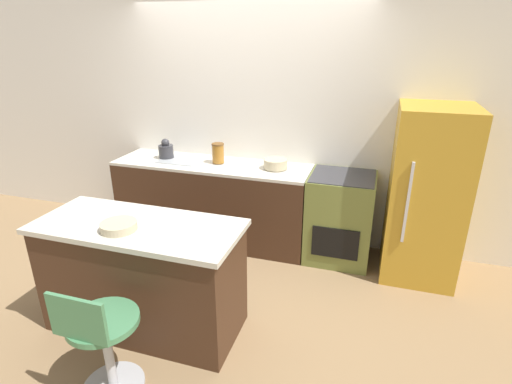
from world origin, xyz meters
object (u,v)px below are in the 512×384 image
at_px(oven_range, 340,217).
at_px(refrigerator, 426,195).
at_px(mixing_bowl, 275,164).
at_px(stool_chair, 103,341).
at_px(kettle, 166,150).

height_order(oven_range, refrigerator, refrigerator).
height_order(refrigerator, mixing_bowl, refrigerator).
xyz_separation_m(refrigerator, stool_chair, (-1.97, -2.12, -0.40)).
bearing_deg(kettle, mixing_bowl, 0.00).
distance_m(oven_range, stool_chair, 2.49).
bearing_deg(kettle, oven_range, -0.89).
bearing_deg(oven_range, stool_chair, -119.12).
xyz_separation_m(refrigerator, kettle, (-2.71, 0.08, 0.18)).
distance_m(refrigerator, stool_chair, 2.93).
height_order(stool_chair, mixing_bowl, mixing_bowl).
xyz_separation_m(kettle, mixing_bowl, (1.26, 0.00, -0.04)).
xyz_separation_m(oven_range, refrigerator, (0.76, -0.05, 0.36)).
relative_size(oven_range, mixing_bowl, 3.69).
distance_m(refrigerator, kettle, 2.72).
bearing_deg(refrigerator, kettle, 178.30).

